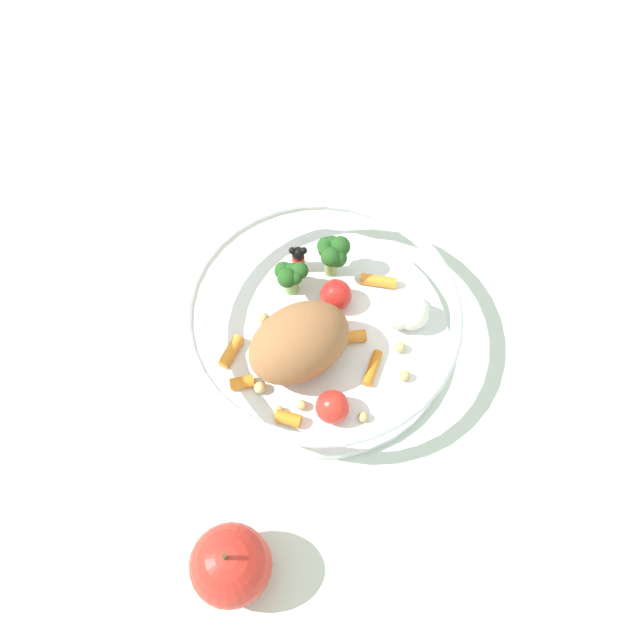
% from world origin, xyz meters
% --- Properties ---
extents(ground_plane, '(2.40, 2.40, 0.00)m').
position_xyz_m(ground_plane, '(0.00, 0.00, 0.00)').
color(ground_plane, silver).
extents(food_container, '(0.26, 0.26, 0.08)m').
position_xyz_m(food_container, '(0.00, -0.00, 0.03)').
color(food_container, white).
rests_on(food_container, ground_plane).
extents(loose_apple, '(0.07, 0.07, 0.08)m').
position_xyz_m(loose_apple, '(0.23, -0.02, 0.03)').
color(loose_apple, red).
rests_on(loose_apple, ground_plane).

